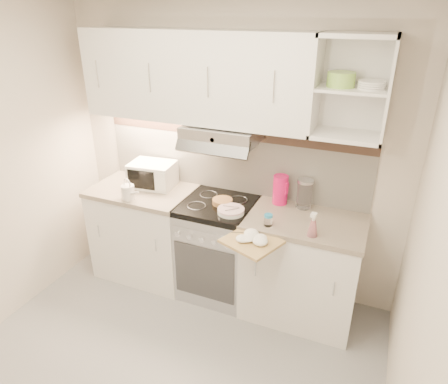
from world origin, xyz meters
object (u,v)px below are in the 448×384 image
object	(u,v)px
electric_range	(218,248)
glass_jar	(304,194)
watering_can	(128,192)
spray_bottle	(313,226)
microwave	(153,174)
plate_stack	(231,211)
cutting_board	(252,242)
pink_pitcher	(280,190)

from	to	relation	value
electric_range	glass_jar	bearing A→B (deg)	16.35
glass_jar	watering_can	bearing A→B (deg)	-163.39
spray_bottle	microwave	bearing A→B (deg)	174.06
electric_range	plate_stack	xyz separation A→B (m)	(0.17, -0.13, 0.47)
glass_jar	electric_range	bearing A→B (deg)	-163.65
microwave	cutting_board	size ratio (longest dim) A/B	1.15
spray_bottle	cutting_board	world-z (taller)	spray_bottle
watering_can	electric_range	bearing A→B (deg)	37.86
plate_stack	spray_bottle	size ratio (longest dim) A/B	1.07
electric_range	microwave	bearing A→B (deg)	171.86
microwave	pink_pitcher	distance (m)	1.18
microwave	watering_can	size ratio (longest dim) A/B	1.96
plate_stack	cutting_board	bearing A→B (deg)	-46.52
electric_range	pink_pitcher	xyz separation A→B (m)	(0.48, 0.20, 0.57)
microwave	glass_jar	distance (m)	1.38
electric_range	watering_can	world-z (taller)	watering_can
microwave	pink_pitcher	xyz separation A→B (m)	(1.17, 0.10, 0.01)
electric_range	cutting_board	xyz separation A→B (m)	(0.45, -0.42, 0.42)
cutting_board	watering_can	bearing A→B (deg)	-168.44
plate_stack	glass_jar	size ratio (longest dim) A/B	0.88
electric_range	watering_can	distance (m)	0.93
electric_range	pink_pitcher	world-z (taller)	pink_pitcher
electric_range	cutting_board	bearing A→B (deg)	-43.09
pink_pitcher	glass_jar	distance (m)	0.20
watering_can	plate_stack	distance (m)	0.91
electric_range	microwave	world-z (taller)	microwave
glass_jar	cutting_board	size ratio (longest dim) A/B	0.67
microwave	pink_pitcher	size ratio (longest dim) A/B	1.70
glass_jar	spray_bottle	size ratio (longest dim) A/B	1.22
plate_stack	cutting_board	xyz separation A→B (m)	(0.28, -0.30, -0.05)
pink_pitcher	cutting_board	size ratio (longest dim) A/B	0.68
glass_jar	cutting_board	distance (m)	0.68
watering_can	spray_bottle	distance (m)	1.57
electric_range	glass_jar	world-z (taller)	glass_jar
pink_pitcher	cutting_board	bearing A→B (deg)	-70.47
pink_pitcher	glass_jar	xyz separation A→B (m)	(0.20, 0.00, -0.00)
microwave	cutting_board	xyz separation A→B (m)	(1.14, -0.52, -0.14)
pink_pitcher	glass_jar	bearing A→B (deg)	22.48
plate_stack	spray_bottle	world-z (taller)	spray_bottle
electric_range	spray_bottle	distance (m)	1.02
electric_range	cutting_board	world-z (taller)	electric_range
spray_bottle	cutting_board	bearing A→B (deg)	-146.88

